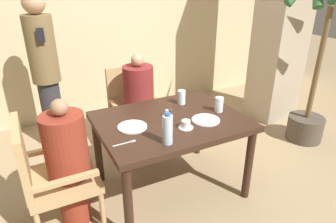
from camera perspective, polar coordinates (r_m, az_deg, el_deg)
ground_plane at (r=2.97m, az=0.43°, el=-14.22°), size 16.00×16.00×0.00m
wall_back at (r=4.25m, az=-12.86°, el=17.83°), size 8.00×0.06×2.80m
pillar_stone at (r=4.25m, az=21.05°, el=16.17°), size 0.53×0.53×2.70m
dining_table at (r=2.62m, az=0.47°, el=-3.23°), size 1.24×0.95×0.73m
chair_left_side at (r=2.46m, az=-21.65°, el=-10.88°), size 0.52×0.52×0.94m
diner_in_left_chair at (r=2.44m, az=-18.43°, el=-9.24°), size 0.32×0.32×1.08m
chair_far_side at (r=3.41m, az=-6.36°, el=0.98°), size 0.52×0.52×0.94m
diner_in_far_chair at (r=3.25m, az=-5.50°, el=1.35°), size 0.32×0.32×1.14m
standing_host at (r=3.48m, az=-22.31°, el=7.21°), size 0.29×0.33×1.73m
potted_palm at (r=3.77m, az=26.66°, el=7.60°), size 0.89×0.89×2.31m
plate_main_left at (r=2.45m, az=-6.82°, el=-2.88°), size 0.24×0.24×0.01m
plate_main_right at (r=2.56m, az=7.21°, el=-1.60°), size 0.24×0.24×0.01m
teacup_with_saucer at (r=2.42m, az=3.42°, el=-2.54°), size 0.12×0.12×0.07m
water_bottle at (r=2.16m, az=-0.08°, el=-3.40°), size 0.08×0.08×0.25m
glass_tall_near at (r=2.85m, az=2.59°, el=2.73°), size 0.07×0.07×0.14m
glass_tall_mid at (r=2.73m, az=9.70°, el=1.32°), size 0.07×0.07×0.14m
salt_shaker at (r=2.59m, az=-0.21°, el=-0.40°), size 0.03×0.03×0.07m
pepper_shaker at (r=2.61m, az=0.56°, el=-0.27°), size 0.03×0.03×0.07m
fork_beside_plate at (r=2.24m, az=-7.87°, el=-5.91°), size 0.18×0.02×0.00m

